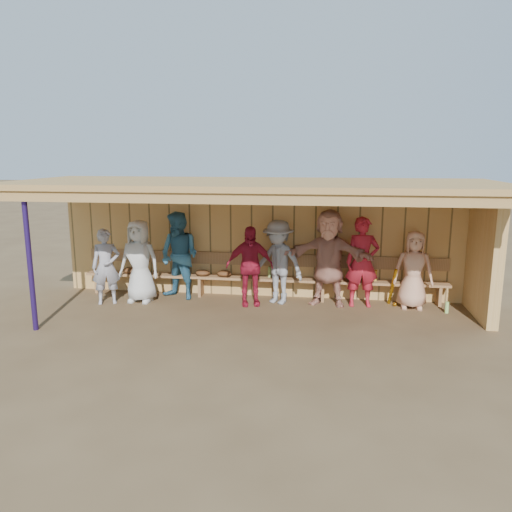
{
  "coord_description": "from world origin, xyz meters",
  "views": [
    {
      "loc": [
        1.33,
        -8.97,
        2.99
      ],
      "look_at": [
        0.0,
        0.35,
        1.05
      ],
      "focal_mm": 35.0,
      "sensor_mm": 36.0,
      "label": 1
    }
  ],
  "objects": [
    {
      "name": "player_g",
      "position": [
        2.05,
        0.81,
        0.89
      ],
      "size": [
        0.68,
        0.48,
        1.79
      ],
      "primitive_type": "imported",
      "rotation": [
        0.0,
        0.0,
        0.08
      ],
      "color": "#AE1B2A",
      "rests_on": "ground"
    },
    {
      "name": "player_a",
      "position": [
        -3.03,
        0.27,
        0.76
      ],
      "size": [
        0.66,
        0.56,
        1.53
      ],
      "primitive_type": "imported",
      "rotation": [
        0.0,
        0.0,
        0.41
      ],
      "color": "#9C9AA2",
      "rests_on": "ground"
    },
    {
      "name": "player_b",
      "position": [
        -2.41,
        0.49,
        0.85
      ],
      "size": [
        0.86,
        0.59,
        1.69
      ],
      "primitive_type": "imported",
      "rotation": [
        0.0,
        0.0,
        -0.06
      ],
      "color": "silver",
      "rests_on": "ground"
    },
    {
      "name": "player_f",
      "position": [
        1.39,
        0.81,
        0.96
      ],
      "size": [
        1.86,
        0.88,
        1.93
      ],
      "primitive_type": "imported",
      "rotation": [
        0.0,
        0.0,
        -0.18
      ],
      "color": "tan",
      "rests_on": "ground"
    },
    {
      "name": "player_c",
      "position": [
        -1.67,
        0.81,
        0.91
      ],
      "size": [
        1.08,
        0.97,
        1.82
      ],
      "primitive_type": "imported",
      "rotation": [
        0.0,
        0.0,
        -0.38
      ],
      "color": "teal",
      "rests_on": "ground"
    },
    {
      "name": "dugout_structure",
      "position": [
        0.39,
        0.69,
        1.69
      ],
      "size": [
        8.8,
        3.2,
        2.5
      ],
      "color": "tan",
      "rests_on": "ground"
    },
    {
      "name": "player_e",
      "position": [
        0.39,
        0.78,
        0.85
      ],
      "size": [
        1.26,
        1.02,
        1.7
      ],
      "primitive_type": "imported",
      "rotation": [
        0.0,
        0.0,
        -0.42
      ],
      "color": "gray",
      "rests_on": "ground"
    },
    {
      "name": "player_h",
      "position": [
        3.03,
        0.81,
        0.77
      ],
      "size": [
        0.78,
        0.53,
        1.54
      ],
      "primitive_type": "imported",
      "rotation": [
        0.0,
        0.0,
        -0.05
      ],
      "color": "tan",
      "rests_on": "ground"
    },
    {
      "name": "bench",
      "position": [
        0.0,
        1.12,
        0.53
      ],
      "size": [
        7.6,
        0.34,
        0.93
      ],
      "color": "#9F7144",
      "rests_on": "ground"
    },
    {
      "name": "ground",
      "position": [
        0.0,
        0.0,
        0.0
      ],
      "size": [
        90.0,
        90.0,
        0.0
      ],
      "primitive_type": "plane",
      "color": "brown",
      "rests_on": "ground"
    },
    {
      "name": "player_d",
      "position": [
        -0.16,
        0.56,
        0.8
      ],
      "size": [
        1.01,
        0.62,
        1.6
      ],
      "primitive_type": "imported",
      "rotation": [
        0.0,
        0.0,
        0.26
      ],
      "color": "#A81B32",
      "rests_on": "ground"
    },
    {
      "name": "dugout_equipment",
      "position": [
        -0.82,
        0.99,
        0.49
      ],
      "size": [
        6.69,
        0.62,
        0.8
      ],
      "color": "gold",
      "rests_on": "ground"
    }
  ]
}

